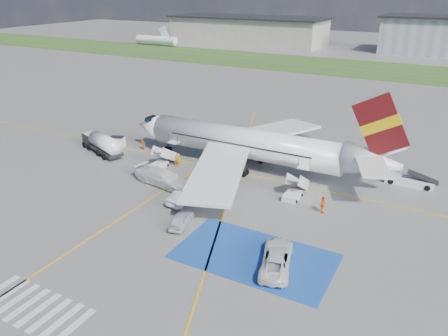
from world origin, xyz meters
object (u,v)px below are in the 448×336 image
(van_white_a, at_px, (277,255))
(belt_loader, at_px, (410,181))
(gpu_cart, at_px, (117,143))
(fuel_tanker, at_px, (102,145))
(car_silver_b, at_px, (184,196))
(car_silver_a, at_px, (181,219))
(airliner, at_px, (254,144))
(van_white_b, at_px, (164,176))

(van_white_a, bearing_deg, belt_loader, -125.43)
(gpu_cart, xyz_separation_m, belt_loader, (39.63, 6.91, -0.34))
(fuel_tanker, xyz_separation_m, car_silver_b, (18.60, -7.22, -0.47))
(fuel_tanker, xyz_separation_m, belt_loader, (39.97, 9.65, -0.79))
(car_silver_a, bearing_deg, van_white_a, 156.97)
(airliner, relative_size, van_white_b, 5.78)
(car_silver_b, xyz_separation_m, van_white_b, (-4.60, 2.63, 0.50))
(airliner, distance_m, fuel_tanker, 22.02)
(belt_loader, height_order, car_silver_b, belt_loader)
(car_silver_b, bearing_deg, airliner, -96.94)
(van_white_b, bearing_deg, belt_loader, -51.44)
(belt_loader, bearing_deg, fuel_tanker, -167.34)
(car_silver_a, bearing_deg, van_white_b, -58.40)
(car_silver_b, bearing_deg, van_white_b, -24.20)
(fuel_tanker, distance_m, belt_loader, 41.12)
(belt_loader, xyz_separation_m, car_silver_b, (-21.37, -16.87, 0.31))
(belt_loader, bearing_deg, van_white_b, -152.18)
(airliner, relative_size, gpu_cart, 15.55)
(belt_loader, bearing_deg, car_silver_b, -142.62)
(airliner, bearing_deg, car_silver_b, -102.52)
(car_silver_b, xyz_separation_m, van_white_a, (13.44, -6.03, 0.24))
(airliner, height_order, fuel_tanker, airliner)
(airliner, bearing_deg, van_white_b, -127.23)
(gpu_cart, relative_size, belt_loader, 0.40)
(gpu_cart, bearing_deg, van_white_a, -43.96)
(fuel_tanker, bearing_deg, gpu_cart, 103.68)
(airliner, xyz_separation_m, van_white_b, (-7.33, -9.64, -2.14))
(belt_loader, distance_m, van_white_b, 29.63)
(fuel_tanker, relative_size, van_white_b, 1.37)
(gpu_cart, bearing_deg, car_silver_a, -51.67)
(car_silver_a, distance_m, van_white_a, 11.05)
(belt_loader, bearing_deg, car_silver_a, -132.56)
(airliner, distance_m, gpu_cart, 21.27)
(belt_loader, height_order, van_white_a, van_white_a)
(fuel_tanker, height_order, van_white_b, fuel_tanker)
(gpu_cart, distance_m, belt_loader, 40.23)
(gpu_cart, xyz_separation_m, car_silver_a, (20.79, -14.28, -0.08))
(airliner, xyz_separation_m, gpu_cart, (-20.98, -2.32, -2.61))
(car_silver_a, height_order, van_white_b, van_white_b)
(belt_loader, bearing_deg, van_white_a, -110.01)
(airliner, relative_size, belt_loader, 6.25)
(car_silver_b, bearing_deg, belt_loader, -136.13)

